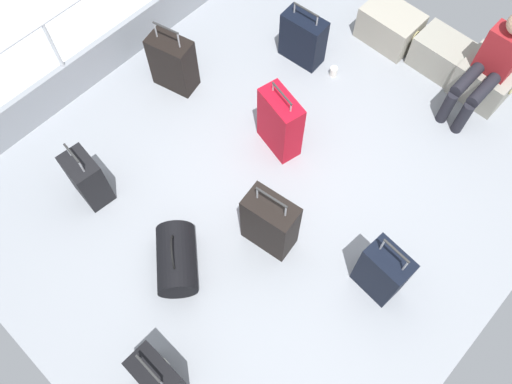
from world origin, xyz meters
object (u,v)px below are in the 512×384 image
suitcase_0 (382,272)px  suitcase_5 (280,123)px  cargo_crate_2 (485,79)px  suitcase_6 (173,63)px  suitcase_4 (157,376)px  cargo_crate_0 (390,26)px  paper_cup (334,71)px  passenger_seated (491,65)px  suitcase_3 (270,223)px  duffel_bag (177,259)px  suitcase_2 (303,39)px  suitcase_1 (87,179)px  cargo_crate_1 (443,55)px

suitcase_0 → suitcase_5: 1.63m
cargo_crate_2 → suitcase_6: 3.14m
suitcase_6 → suitcase_4: bearing=-45.0°
cargo_crate_0 → paper_cup: (-0.11, -0.78, -0.14)m
cargo_crate_0 → passenger_seated: 1.20m
suitcase_3 → suitcase_6: size_ratio=1.05×
suitcase_6 → duffel_bag: (1.49, -1.36, -0.13)m
cargo_crate_0 → suitcase_2: 0.98m
passenger_seated → duffel_bag: bearing=-105.1°
cargo_crate_2 → passenger_seated: bearing=-90.0°
passenger_seated → suitcase_1: passenger_seated is taller
suitcase_1 → suitcase_6: (-0.40, 1.41, 0.02)m
suitcase_0 → paper_cup: (-1.71, 1.51, -0.27)m
suitcase_2 → suitcase_6: 1.36m
passenger_seated → suitcase_0: 2.25m
cargo_crate_1 → paper_cup: bearing=-131.7°
suitcase_2 → suitcase_5: (0.56, -0.98, 0.07)m
duffel_bag → cargo_crate_1: bearing=83.6°
suitcase_1 → suitcase_2: size_ratio=1.08×
cargo_crate_1 → suitcase_1: (-1.48, -3.45, 0.10)m
suitcase_3 → suitcase_6: 1.99m
cargo_crate_1 → paper_cup: (-0.75, -0.84, -0.13)m
suitcase_0 → suitcase_5: bearing=162.7°
suitcase_2 → suitcase_6: (-0.72, -1.15, 0.03)m
cargo_crate_1 → suitcase_2: 1.46m
cargo_crate_0 → passenger_seated: bearing=-5.5°
passenger_seated → paper_cup: (-1.24, -0.67, -0.53)m
suitcase_1 → suitcase_5: (0.88, 1.58, 0.06)m
cargo_crate_2 → suitcase_6: suitcase_6 is taller
suitcase_6 → suitcase_1: bearing=-74.2°
suitcase_3 → suitcase_4: 1.49m
suitcase_5 → suitcase_6: suitcase_5 is taller
cargo_crate_2 → suitcase_3: 2.73m
cargo_crate_2 → suitcase_1: bearing=-119.6°
suitcase_2 → suitcase_3: bearing=-56.7°
passenger_seated → suitcase_5: (-1.09, -1.70, -0.23)m
duffel_bag → suitcase_6: bearing=137.7°
cargo_crate_0 → suitcase_1: (-0.83, -3.39, 0.09)m
cargo_crate_1 → suitcase_4: (0.22, -4.14, 0.07)m
cargo_crate_2 → passenger_seated: (0.00, -0.18, 0.38)m
cargo_crate_0 → suitcase_5: size_ratio=0.80×
cargo_crate_1 → passenger_seated: bearing=-19.0°
cargo_crate_1 → cargo_crate_2: cargo_crate_2 is taller
suitcase_4 → passenger_seated: bearing=86.1°
passenger_seated → suitcase_3: passenger_seated is taller
duffel_bag → paper_cup: duffel_bag is taller
suitcase_5 → paper_cup: (-0.15, 1.03, -0.30)m
suitcase_4 → suitcase_6: size_ratio=0.82×
suitcase_6 → duffel_bag: suitcase_6 is taller
suitcase_6 → duffel_bag: 2.02m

